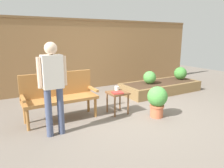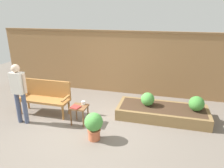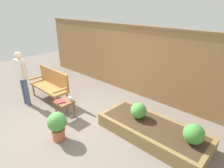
# 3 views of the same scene
# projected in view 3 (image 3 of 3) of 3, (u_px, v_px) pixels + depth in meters

# --- Properties ---
(ground_plane) EXTENTS (14.00, 14.00, 0.00)m
(ground_plane) POSITION_uv_depth(u_px,v_px,m) (67.00, 125.00, 4.63)
(ground_plane) COLOR #70665B
(fence_back) EXTENTS (8.40, 0.14, 2.16)m
(fence_back) POSITION_uv_depth(u_px,v_px,m) (133.00, 60.00, 5.96)
(fence_back) COLOR olive
(fence_back) RESTS_ON ground_plane
(garden_bench) EXTENTS (1.44, 0.48, 0.94)m
(garden_bench) POSITION_uv_depth(u_px,v_px,m) (51.00, 83.00, 5.68)
(garden_bench) COLOR #A87038
(garden_bench) RESTS_ON ground_plane
(side_table) EXTENTS (0.40, 0.40, 0.48)m
(side_table) POSITION_uv_depth(u_px,v_px,m) (64.00, 104.00, 4.78)
(side_table) COLOR brown
(side_table) RESTS_ON ground_plane
(cup_on_table) EXTENTS (0.13, 0.09, 0.09)m
(cup_on_table) POSITION_uv_depth(u_px,v_px,m) (70.00, 99.00, 4.78)
(cup_on_table) COLOR white
(cup_on_table) RESTS_ON side_table
(book_on_table) EXTENTS (0.25, 0.24, 0.03)m
(book_on_table) POSITION_uv_depth(u_px,v_px,m) (60.00, 101.00, 4.72)
(book_on_table) COLOR #B2332D
(book_on_table) RESTS_ON side_table
(potted_boxwood) EXTENTS (0.41, 0.41, 0.65)m
(potted_boxwood) POSITION_uv_depth(u_px,v_px,m) (57.00, 124.00, 4.02)
(potted_boxwood) COLOR #C66642
(potted_boxwood) RESTS_ON ground_plane
(raised_planter_bed) EXTENTS (2.40, 1.00, 0.30)m
(raised_planter_bed) POSITION_uv_depth(u_px,v_px,m) (152.00, 131.00, 4.18)
(raised_planter_bed) COLOR olive
(raised_planter_bed) RESTS_ON ground_plane
(shrub_near_bench) EXTENTS (0.37, 0.37, 0.37)m
(shrub_near_bench) POSITION_uv_depth(u_px,v_px,m) (139.00, 111.00, 4.33)
(shrub_near_bench) COLOR brown
(shrub_near_bench) RESTS_ON raised_planter_bed
(shrub_far_corner) EXTENTS (0.39, 0.39, 0.39)m
(shrub_far_corner) POSITION_uv_depth(u_px,v_px,m) (194.00, 134.00, 3.54)
(shrub_far_corner) COLOR brown
(shrub_far_corner) RESTS_ON raised_planter_bed
(person_by_bench) EXTENTS (0.47, 0.20, 1.56)m
(person_by_bench) POSITION_uv_depth(u_px,v_px,m) (22.00, 74.00, 5.24)
(person_by_bench) COLOR #475170
(person_by_bench) RESTS_ON ground_plane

